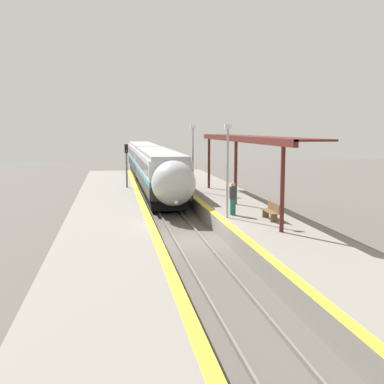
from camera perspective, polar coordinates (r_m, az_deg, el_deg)
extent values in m
plane|color=#56514C|center=(24.24, -0.29, -5.95)|extent=(120.00, 120.00, 0.00)
cube|color=slate|center=(24.12, -1.99, -5.84)|extent=(0.08, 90.00, 0.15)
cube|color=slate|center=(24.34, 1.39, -5.71)|extent=(0.08, 90.00, 0.15)
cube|color=black|center=(40.29, -4.05, 0.32)|extent=(2.52, 17.03, 0.78)
cube|color=#28282D|center=(40.20, -4.06, 1.50)|extent=(2.87, 18.51, 0.90)
cube|color=#198CBF|center=(40.14, -4.07, 2.36)|extent=(2.88, 18.51, 0.31)
cube|color=#B2B7BC|center=(40.07, -4.08, 3.55)|extent=(2.87, 18.51, 1.36)
cube|color=black|center=(40.08, -4.08, 3.45)|extent=(2.89, 17.03, 0.75)
cube|color=#9E9EA3|center=(40.02, -4.09, 4.73)|extent=(2.58, 18.51, 0.30)
cylinder|color=black|center=(33.51, -4.16, -1.41)|extent=(0.12, 0.92, 0.92)
cylinder|color=black|center=(33.67, -1.72, -1.35)|extent=(0.12, 0.92, 0.92)
cylinder|color=black|center=(35.67, -4.49, -0.86)|extent=(0.12, 0.92, 0.92)
cylinder|color=black|center=(35.83, -2.19, -0.81)|extent=(0.12, 0.92, 0.92)
cylinder|color=black|center=(44.84, -5.53, 0.84)|extent=(0.12, 0.92, 0.92)
cylinder|color=black|center=(44.96, -3.70, 0.88)|extent=(0.12, 0.92, 0.92)
cylinder|color=black|center=(47.02, -5.71, 1.15)|extent=(0.12, 0.92, 0.92)
cylinder|color=black|center=(47.14, -3.97, 1.18)|extent=(0.12, 0.92, 0.92)
ellipsoid|color=#B2B7BC|center=(29.92, -2.20, 1.05)|extent=(2.75, 3.17, 2.82)
ellipsoid|color=black|center=(29.48, -2.11, 1.86)|extent=(2.01, 1.85, 1.44)
sphere|color=#F9F4CC|center=(28.89, -1.89, -1.24)|extent=(0.24, 0.24, 0.24)
cube|color=black|center=(59.44, -5.82, 2.62)|extent=(2.52, 17.03, 0.78)
cube|color=#28282D|center=(59.38, -5.83, 3.42)|extent=(2.87, 18.51, 0.90)
cube|color=#198CBF|center=(59.34, -5.84, 4.00)|extent=(2.88, 18.51, 0.31)
cube|color=#B2B7BC|center=(59.29, -5.85, 4.81)|extent=(2.87, 18.51, 1.36)
cube|color=black|center=(59.30, -5.85, 4.74)|extent=(2.89, 17.03, 0.75)
cube|color=#9E9EA3|center=(59.26, -5.86, 5.61)|extent=(2.58, 18.51, 0.30)
cylinder|color=black|center=(52.62, -6.12, 1.82)|extent=(0.12, 0.92, 0.92)
cylinder|color=black|center=(52.72, -4.56, 1.85)|extent=(0.12, 0.92, 0.92)
cylinder|color=black|center=(54.80, -6.26, 2.04)|extent=(0.12, 0.92, 0.92)
cylinder|color=black|center=(54.90, -4.76, 2.07)|extent=(0.12, 0.92, 0.92)
cylinder|color=black|center=(64.03, -6.73, 2.82)|extent=(0.12, 0.92, 0.92)
cylinder|color=black|center=(64.11, -5.45, 2.84)|extent=(0.12, 0.92, 0.92)
cylinder|color=black|center=(66.22, -6.83, 2.97)|extent=(0.12, 0.92, 0.92)
cylinder|color=black|center=(66.30, -5.58, 3.00)|extent=(0.12, 0.92, 0.92)
cube|color=gray|center=(25.08, 8.89, -4.52)|extent=(4.66, 64.00, 0.91)
cube|color=yellow|center=(24.41, 4.15, -3.68)|extent=(0.40, 64.00, 0.01)
cube|color=gray|center=(23.84, -9.83, -5.17)|extent=(4.54, 64.00, 0.91)
cube|color=yellow|center=(23.82, -4.85, -3.97)|extent=(0.40, 64.00, 0.01)
cube|color=brown|center=(24.93, 9.68, -3.05)|extent=(0.36, 0.06, 0.42)
cube|color=brown|center=(26.17, 8.73, -2.53)|extent=(0.36, 0.06, 0.42)
cube|color=brown|center=(25.51, 9.20, -2.29)|extent=(0.44, 1.77, 0.03)
cube|color=brown|center=(25.53, 9.64, -1.75)|extent=(0.04, 1.77, 0.44)
cube|color=#1E604C|center=(26.64, 4.85, -1.79)|extent=(0.28, 0.20, 0.88)
cube|color=#333338|center=(26.52, 4.87, -0.10)|extent=(0.36, 0.22, 0.70)
sphere|color=tan|center=(26.46, 4.88, 0.90)|extent=(0.24, 0.24, 0.24)
cylinder|color=#59595E|center=(39.21, -7.74, 1.90)|extent=(0.14, 0.14, 3.71)
cube|color=black|center=(39.06, -7.79, 5.12)|extent=(0.28, 0.20, 0.70)
sphere|color=black|center=(38.95, -7.79, 5.36)|extent=(0.14, 0.14, 0.14)
sphere|color=red|center=(38.96, -7.79, 4.86)|extent=(0.14, 0.14, 0.14)
cylinder|color=#9E9EA3|center=(25.61, 4.22, 2.19)|extent=(0.12, 0.12, 4.73)
cube|color=silver|center=(25.50, 4.28, 7.76)|extent=(0.36, 0.20, 0.24)
cylinder|color=#9E9EA3|center=(36.38, 0.11, 3.78)|extent=(0.12, 0.12, 4.73)
cube|color=silver|center=(36.30, 0.11, 7.70)|extent=(0.36, 0.20, 0.24)
cylinder|color=#511E19|center=(22.31, 10.66, 0.36)|extent=(0.20, 0.20, 4.02)
cylinder|color=#511E19|center=(30.31, 5.20, 2.32)|extent=(0.20, 0.20, 4.02)
cylinder|color=#511E19|center=(38.48, 2.03, 3.45)|extent=(0.20, 0.20, 4.02)
cube|color=#511E19|center=(30.19, 5.25, 6.31)|extent=(0.24, 19.83, 0.36)
cube|color=#511E19|center=(30.43, 6.90, 6.52)|extent=(2.00, 19.83, 0.10)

